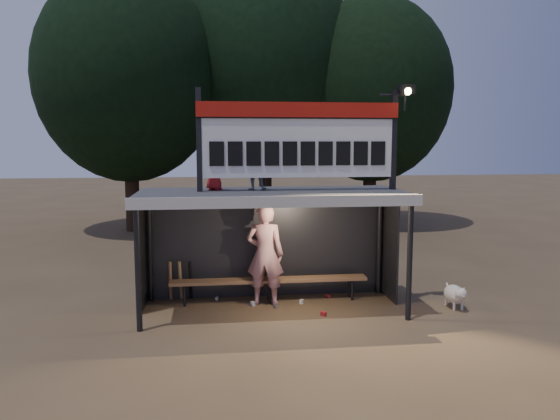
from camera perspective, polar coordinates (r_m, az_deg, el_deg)
The scene contains 13 objects.
ground at distance 10.75m, azimuth -0.81°, elevation -10.38°, with size 80.00×80.00×0.00m, color #4F3B27.
player at distance 10.86m, azimuth -1.57°, elevation -4.65°, with size 0.74×0.49×2.04m, color silver.
child_a at distance 10.42m, azimuth -2.68°, elevation 4.62°, with size 0.45×0.35×0.92m, color slate.
child_b at distance 10.45m, azimuth -6.86°, elevation 4.34°, with size 0.41×0.27×0.83m, color #AC1A1D.
dugout_shelter at distance 10.59m, azimuth -0.97°, elevation -0.41°, with size 5.10×2.08×2.32m.
scoreboard_assembly at distance 10.32m, azimuth 2.27°, elevation 7.62°, with size 4.10×0.27×1.99m.
bench at distance 11.16m, azimuth -1.12°, elevation -7.41°, with size 4.00×0.35×0.48m.
tree_left at distance 20.52m, azimuth -15.57°, elevation 13.29°, with size 6.46×6.46×9.27m.
tree_mid at distance 21.99m, azimuth -1.57°, elevation 14.84°, with size 7.22×7.22×10.36m.
tree_right at distance 21.66m, azimuth 9.54°, elevation 12.25°, with size 6.08×6.08×8.72m.
dog at distance 11.30m, azimuth 17.84°, elevation -8.39°, with size 0.36×0.81×0.49m.
bats at distance 11.39m, azimuth -10.37°, elevation -7.25°, with size 0.47×0.32×0.84m.
litter at distance 11.05m, azimuth 0.32°, elevation -9.70°, with size 2.40×1.41×0.08m.
Camera 1 is at (-1.12, -10.19, 3.25)m, focal length 35.00 mm.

